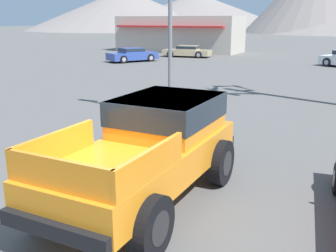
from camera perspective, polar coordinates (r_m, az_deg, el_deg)
name	(u,v)px	position (r m, az deg, el deg)	size (l,w,h in m)	color
ground_plane	(124,201)	(8.01, -6.44, -10.76)	(320.00, 320.00, 0.00)	#5B5956
orange_pickup_truck	(153,143)	(7.81, -2.16, -2.52)	(2.35, 5.20, 1.95)	orange
parked_car_tan	(187,51)	(37.99, 2.82, 10.81)	(4.64, 2.29, 1.07)	tan
parked_car_blue	(132,55)	(33.93, -5.23, 10.29)	(3.64, 4.48, 1.15)	#334C9E
storefront_building	(179,34)	(44.68, 1.63, 13.22)	(13.63, 5.71, 3.80)	#BCB2A3
distant_mountain_range	(211,8)	(127.31, 6.27, 16.72)	(122.05, 83.51, 20.63)	gray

